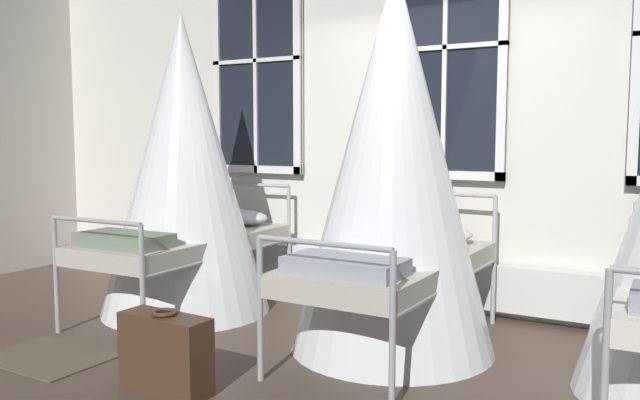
# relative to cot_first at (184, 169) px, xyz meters

# --- Properties ---
(ground) EXTENTS (20.38, 20.38, 0.00)m
(ground) POSITION_rel_cot_first_xyz_m (1.83, -0.29, -1.17)
(ground) COLOR #4C3D33
(back_wall_with_windows) EXTENTS (9.02, 0.10, 3.50)m
(back_wall_with_windows) POSITION_rel_cot_first_xyz_m (1.83, 1.15, 0.58)
(back_wall_with_windows) COLOR silver
(back_wall_with_windows) RESTS_ON ground
(window_bank) EXTENTS (4.67, 0.10, 2.77)m
(window_bank) POSITION_rel_cot_first_xyz_m (1.83, 1.03, -0.02)
(window_bank) COLOR black
(window_bank) RESTS_ON ground
(cot_first) EXTENTS (1.37, 1.91, 2.42)m
(cot_first) POSITION_rel_cot_first_xyz_m (0.00, 0.00, 0.00)
(cot_first) COLOR #9EA3A8
(cot_first) RESTS_ON ground
(cot_second) EXTENTS (1.37, 1.91, 2.55)m
(cot_second) POSITION_rel_cot_first_xyz_m (1.86, -0.05, 0.06)
(cot_second) COLOR #9EA3A8
(cot_second) RESTS_ON ground
(rug_first) EXTENTS (0.81, 0.57, 0.01)m
(rug_first) POSITION_rel_cot_first_xyz_m (-0.01, -1.34, -1.17)
(rug_first) COLOR brown
(rug_first) RESTS_ON ground
(suitcase_dark) EXTENTS (0.57, 0.23, 0.47)m
(suitcase_dark) POSITION_rel_cot_first_xyz_m (1.05, -1.37, -0.95)
(suitcase_dark) COLOR #472D1E
(suitcase_dark) RESTS_ON ground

